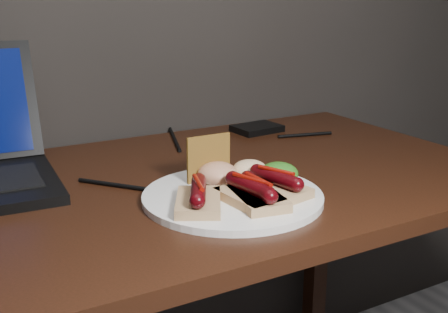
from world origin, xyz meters
name	(u,v)px	position (x,y,z in m)	size (l,w,h in m)	color
desk	(151,231)	(0.00, 1.38, 0.66)	(1.40, 0.70, 0.75)	black
hard_drive	(257,128)	(0.39, 1.63, 0.76)	(0.11, 0.08, 0.02)	black
desk_cables	(130,165)	(0.01, 1.51, 0.75)	(0.99, 0.44, 0.01)	black
plate	(233,197)	(0.10, 1.24, 0.76)	(0.31, 0.31, 0.01)	white
bread_sausage_left	(198,197)	(0.02, 1.22, 0.78)	(0.12, 0.13, 0.04)	tan
bread_sausage_center	(250,193)	(0.10, 1.20, 0.78)	(0.08, 0.12, 0.04)	tan
bread_sausage_right	(276,184)	(0.16, 1.21, 0.78)	(0.09, 0.13, 0.04)	tan
bread_sausage_extra	(258,194)	(0.11, 1.18, 0.78)	(0.09, 0.13, 0.04)	tan
crispbread	(209,158)	(0.10, 1.32, 0.80)	(0.09, 0.01, 0.09)	olive
salad_greens	(279,173)	(0.20, 1.25, 0.78)	(0.07, 0.07, 0.04)	#1A5010
salsa_mound	(218,173)	(0.10, 1.30, 0.78)	(0.07, 0.07, 0.04)	#9F1C0F
coleslaw_mound	(250,170)	(0.17, 1.30, 0.78)	(0.06, 0.06, 0.04)	white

